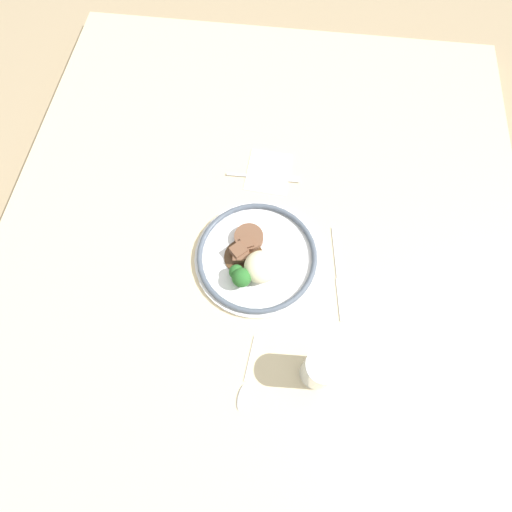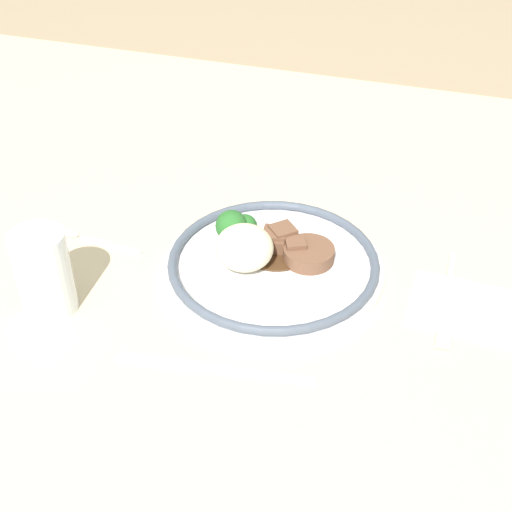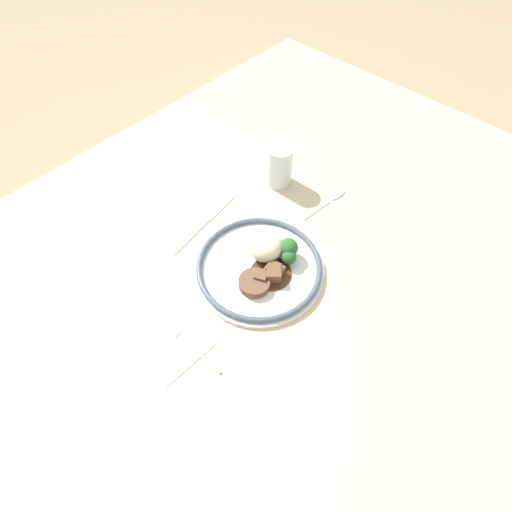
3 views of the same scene
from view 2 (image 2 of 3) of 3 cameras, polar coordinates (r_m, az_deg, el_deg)
The scene contains 8 objects.
ground_plane at distance 0.95m, azimuth -0.66°, elevation -3.09°, with size 8.00×8.00×0.00m, color #998466.
dining_table at distance 0.94m, azimuth -0.67°, elevation -1.96°, with size 1.60×1.23×0.05m.
napkin at distance 0.89m, azimuth 16.16°, elevation -3.91°, with size 0.13×0.11×0.00m.
plate at distance 0.91m, azimuth 1.08°, elevation -0.06°, with size 0.28×0.28×0.07m.
juice_glass at distance 0.86m, azimuth -16.58°, elevation -1.50°, with size 0.07×0.07×0.11m.
fork at distance 0.89m, azimuth 15.04°, elevation -3.93°, with size 0.02×0.18×0.00m.
knife at distance 0.79m, azimuth -3.88°, elevation -8.86°, with size 0.22×0.04×0.00m.
spoon at distance 1.00m, azimuth -14.27°, elevation 1.65°, with size 0.15×0.03×0.01m.
Camera 2 is at (-0.23, 0.68, 0.62)m, focal length 50.00 mm.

